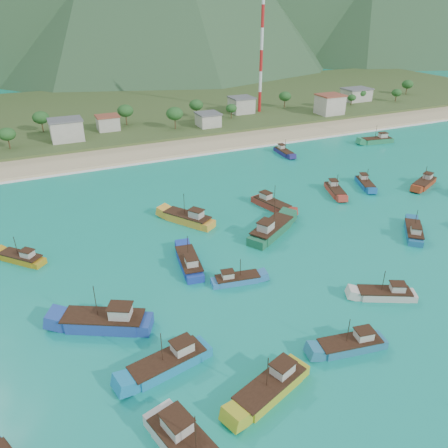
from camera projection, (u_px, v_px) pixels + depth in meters
name	position (u px, v px, depth m)	size (l,w,h in m)	color
ground	(288.00, 278.00, 75.99)	(600.00, 600.00, 0.00)	#0D927C
beach	(157.00, 151.00, 139.93)	(400.00, 18.00, 1.20)	beige
land	(116.00, 111.00, 189.30)	(400.00, 110.00, 2.40)	#385123
surf_line	(166.00, 160.00, 132.24)	(400.00, 2.50, 0.08)	white
village	(175.00, 117.00, 160.63)	(209.38, 28.51, 7.24)	beige
vegetation	(119.00, 120.00, 154.46)	(275.11, 25.82, 8.19)	#235623
radio_tower	(262.00, 50.00, 171.19)	(1.20, 1.20, 48.02)	red
boat_0	(188.00, 219.00, 94.41)	(9.51, 11.82, 7.02)	gold
boat_2	(106.00, 322.00, 64.05)	(13.46, 9.63, 7.79)	#23449D
boat_4	(365.00, 184.00, 113.21)	(5.97, 9.45, 5.39)	#1459A0
boat_5	(271.00, 230.00, 89.50)	(13.32, 10.27, 7.82)	#1D6441
boat_6	(189.00, 263.00, 78.78)	(4.69, 11.11, 6.36)	#1B3AA4
boat_9	(284.00, 152.00, 136.59)	(3.22, 9.24, 5.38)	navy
boat_10	(351.00, 345.00, 60.25)	(10.16, 4.51, 5.80)	teal
boat_11	(335.00, 191.00, 109.04)	(5.77, 9.91, 5.62)	#B53729
boat_12	(271.00, 205.00, 101.34)	(5.83, 11.07, 6.27)	#A03124
boat_16	(22.00, 259.00, 80.53)	(8.35, 8.53, 5.44)	#B68718
boat_20	(414.00, 232.00, 89.40)	(8.63, 9.38, 5.83)	#1B5C8B
boat_22	(377.00, 141.00, 147.26)	(11.39, 4.81, 6.52)	#227C4E
boat_27	(271.00, 388.00, 53.46)	(11.77, 6.94, 6.68)	gold
boat_29	(236.00, 280.00, 74.53)	(8.74, 3.89, 4.99)	#2E73B5
boat_31	(385.00, 295.00, 70.69)	(9.61, 6.66, 5.53)	beige
boat_32	(169.00, 363.00, 57.05)	(11.79, 5.53, 6.71)	#197FB5
boat_33	(424.00, 183.00, 113.17)	(10.44, 6.85, 5.97)	#9D3519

